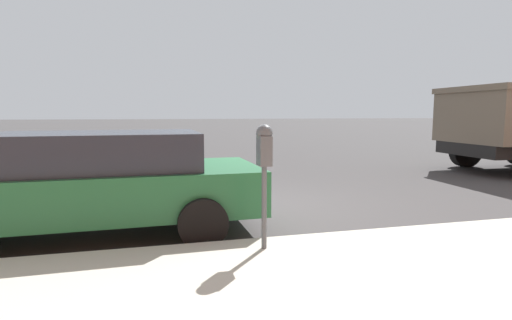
{
  "coord_description": "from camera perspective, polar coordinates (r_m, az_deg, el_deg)",
  "views": [
    {
      "loc": [
        -6.93,
        1.59,
        1.7
      ],
      "look_at": [
        -2.28,
        0.41,
        1.14
      ],
      "focal_mm": 28.0,
      "sensor_mm": 36.0,
      "label": 1
    }
  ],
  "objects": [
    {
      "name": "ground_plane",
      "position": [
        7.31,
        -1.3,
        -6.73
      ],
      "size": [
        220.0,
        220.0,
        0.0
      ],
      "primitive_type": "plane",
      "color": "#3D3A3A"
    },
    {
      "name": "parking_meter",
      "position": [
        4.53,
        1.19,
        0.76
      ],
      "size": [
        0.21,
        0.19,
        1.44
      ],
      "color": "#4C5156",
      "rests_on": "sidewalk"
    },
    {
      "name": "car_green",
      "position": [
        5.98,
        -22.73,
        -2.79
      ],
      "size": [
        2.17,
        4.84,
        1.44
      ],
      "rotation": [
        0.0,
        0.0,
        0.02
      ],
      "color": "#1E5B33",
      "rests_on": "ground_plane"
    }
  ]
}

